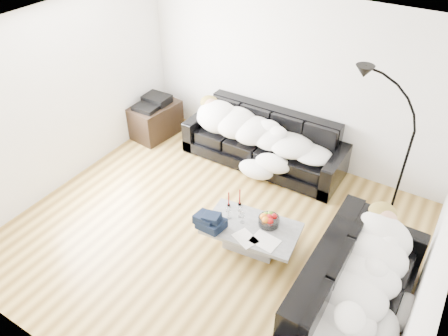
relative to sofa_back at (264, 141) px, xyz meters
The scene contains 23 objects.
ground 1.85m from the sofa_back, 83.85° to the right, with size 5.00×5.00×0.00m, color brown.
wall_back 1.01m from the sofa_back, 66.98° to the left, with size 5.00×0.02×2.60m, color silver.
wall_left 3.05m from the sofa_back, 142.11° to the right, with size 0.02×4.50×2.60m, color silver.
wall_right 3.35m from the sofa_back, 33.67° to the right, with size 0.02×4.50×2.60m, color silver.
ceiling 2.83m from the sofa_back, 83.85° to the right, with size 5.00×5.00×0.00m, color white.
sofa_back is the anchor object (origin of this frame).
sofa_right 3.03m from the sofa_back, 44.36° to the right, with size 2.26×0.97×0.92m, color black.
sleeper_back 0.22m from the sofa_back, 90.00° to the right, with size 2.16×0.75×0.43m, color white, non-canonical shape.
sleeper_right 3.04m from the sofa_back, 44.36° to the right, with size 1.94×0.82×0.47m, color white, non-canonical shape.
teal_cushion 2.56m from the sofa_back, 33.97° to the right, with size 0.36×0.30×0.20m, color #09442D.
coffee_table 1.88m from the sofa_back, 66.76° to the right, with size 1.16×0.68×0.34m, color #939699.
fruit_bowl 1.79m from the sofa_back, 60.27° to the right, with size 0.27×0.27×0.16m, color white.
wine_glass_a 1.71m from the sofa_back, 72.35° to the right, with size 0.07×0.07×0.16m, color white.
wine_glass_b 1.77m from the sofa_back, 76.81° to the right, with size 0.08×0.08×0.18m, color white.
wine_glass_c 1.81m from the sofa_back, 70.80° to the right, with size 0.07×0.07×0.16m, color white.
candle_left 1.56m from the sofa_back, 79.39° to the right, with size 0.04×0.04×0.22m, color maroon.
candle_right 1.49m from the sofa_back, 74.53° to the right, with size 0.05×0.05×0.25m, color maroon.
newspaper_a 2.09m from the sofa_back, 61.83° to the right, with size 0.33×0.25×0.01m, color silver.
newspaper_b 2.08m from the sofa_back, 68.33° to the right, with size 0.30×0.21×0.01m, color silver.
navy_jacket 2.01m from the sofa_back, 81.87° to the right, with size 0.35×0.29×0.17m, color black, non-canonical shape.
av_cabinet 2.03m from the sofa_back, behind, with size 0.58×0.84×0.58m, color black.
stereo 2.04m from the sofa_back, behind, with size 0.44×0.34×0.13m, color black.
floor_lamp 2.28m from the sofa_back, 15.62° to the right, with size 0.71×0.28×1.96m, color black, non-canonical shape.
Camera 1 is at (2.31, -3.42, 4.15)m, focal length 35.00 mm.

